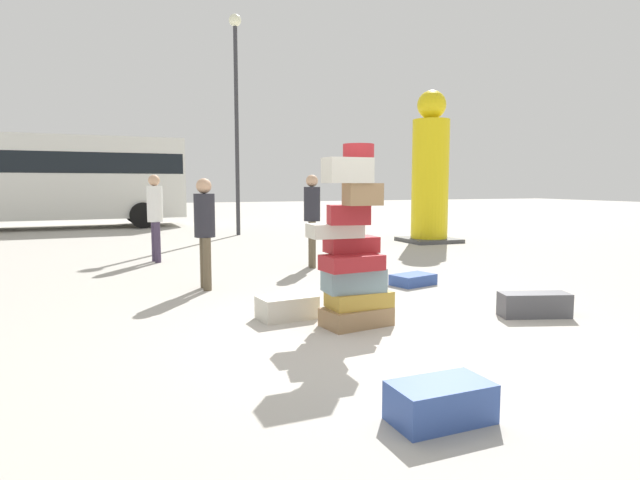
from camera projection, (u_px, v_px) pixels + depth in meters
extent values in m
plane|color=#ADA89E|center=(377.00, 336.00, 5.34)|extent=(80.00, 80.00, 0.00)
cube|color=olive|center=(356.00, 317.00, 5.72)|extent=(0.79, 0.53, 0.20)
cube|color=#B28C33|center=(359.00, 299.00, 5.74)|extent=(0.69, 0.42, 0.17)
cube|color=gray|center=(354.00, 280.00, 5.72)|extent=(0.65, 0.38, 0.25)
cube|color=maroon|center=(352.00, 262.00, 5.57)|extent=(0.66, 0.43, 0.16)
cube|color=maroon|center=(351.00, 244.00, 5.76)|extent=(0.55, 0.32, 0.17)
cube|color=beige|center=(335.00, 231.00, 5.64)|extent=(0.57, 0.34, 0.15)
cube|color=maroon|center=(349.00, 215.00, 5.49)|extent=(0.46, 0.32, 0.21)
cube|color=olive|center=(363.00, 194.00, 5.32)|extent=(0.37, 0.22, 0.22)
cube|color=beige|center=(348.00, 170.00, 5.24)|extent=(0.47, 0.28, 0.25)
cylinder|color=maroon|center=(359.00, 152.00, 5.53)|extent=(0.33, 0.33, 0.16)
cube|color=#4C4C51|center=(534.00, 305.00, 6.11)|extent=(0.84, 0.51, 0.28)
cube|color=#334F99|center=(440.00, 402.00, 3.41)|extent=(0.66, 0.39, 0.26)
cube|color=beige|center=(287.00, 307.00, 6.03)|extent=(0.69, 0.46, 0.26)
cube|color=#334F99|center=(413.00, 280.00, 8.04)|extent=(0.72, 0.57, 0.16)
cylinder|color=brown|center=(312.00, 243.00, 9.84)|extent=(0.12, 0.12, 0.86)
cylinder|color=brown|center=(313.00, 245.00, 9.62)|extent=(0.12, 0.12, 0.86)
cylinder|color=#26262D|center=(312.00, 204.00, 9.65)|extent=(0.30, 0.30, 0.62)
sphere|color=tan|center=(312.00, 181.00, 9.61)|extent=(0.22, 0.22, 0.22)
cylinder|color=#3F334C|center=(155.00, 241.00, 10.49)|extent=(0.12, 0.12, 0.80)
cylinder|color=#3F334C|center=(157.00, 242.00, 10.30)|extent=(0.12, 0.12, 0.80)
cylinder|color=white|center=(155.00, 204.00, 10.32)|extent=(0.30, 0.30, 0.70)
sphere|color=tan|center=(154.00, 180.00, 10.27)|extent=(0.22, 0.22, 0.22)
cylinder|color=brown|center=(204.00, 262.00, 7.79)|extent=(0.12, 0.12, 0.77)
cylinder|color=brown|center=(207.00, 264.00, 7.59)|extent=(0.12, 0.12, 0.77)
cylinder|color=#26262D|center=(204.00, 215.00, 7.62)|extent=(0.30, 0.30, 0.63)
sphere|color=tan|center=(204.00, 186.00, 7.57)|extent=(0.22, 0.22, 0.22)
cylinder|color=yellow|center=(430.00, 181.00, 13.91)|extent=(0.96, 0.96, 3.20)
sphere|color=yellow|center=(432.00, 105.00, 13.70)|extent=(0.75, 0.75, 0.75)
cube|color=#4C4C4C|center=(429.00, 240.00, 14.07)|extent=(1.35, 1.35, 0.10)
cube|color=silver|center=(54.00, 178.00, 18.22)|extent=(8.66, 2.91, 2.80)
cube|color=black|center=(53.00, 163.00, 18.17)|extent=(8.49, 2.93, 0.70)
cylinder|color=black|center=(137.00, 212.00, 20.61)|extent=(0.91, 0.29, 0.90)
cylinder|color=black|center=(143.00, 215.00, 18.34)|extent=(0.91, 0.29, 0.90)
cylinder|color=#333338|center=(237.00, 132.00, 15.66)|extent=(0.12, 0.12, 6.15)
sphere|color=#F2F2CC|center=(235.00, 20.00, 15.32)|extent=(0.36, 0.36, 0.36)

